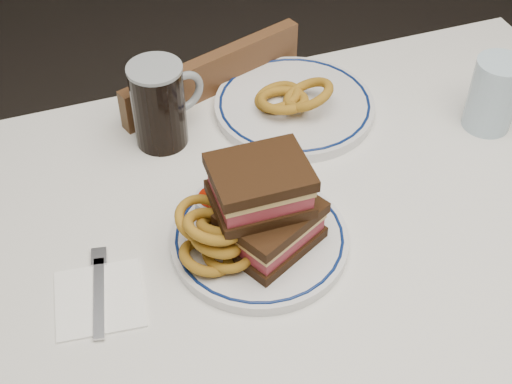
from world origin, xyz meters
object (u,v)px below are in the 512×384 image
object	(u,v)px
chair_far	(192,176)
far_plate	(294,106)
main_plate	(259,239)
beer_mug	(160,104)
reuben_sandwich	(266,206)

from	to	relation	value
chair_far	far_plate	world-z (taller)	chair_far
main_plate	beer_mug	size ratio (longest dim) A/B	1.75
chair_far	far_plate	xyz separation A→B (m)	(0.15, -0.21, 0.31)
reuben_sandwich	beer_mug	xyz separation A→B (m)	(-0.08, 0.29, -0.01)
main_plate	reuben_sandwich	xyz separation A→B (m)	(0.01, -0.01, 0.08)
main_plate	far_plate	world-z (taller)	far_plate
far_plate	reuben_sandwich	bearing A→B (deg)	-119.20
beer_mug	main_plate	bearing A→B (deg)	-75.10
chair_far	main_plate	world-z (taller)	chair_far
main_plate	reuben_sandwich	size ratio (longest dim) A/B	1.58
chair_far	beer_mug	size ratio (longest dim) A/B	5.46
main_plate	far_plate	bearing A→B (deg)	59.16
reuben_sandwich	beer_mug	bearing A→B (deg)	105.51
main_plate	reuben_sandwich	distance (m)	0.08
far_plate	chair_far	bearing A→B (deg)	126.42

